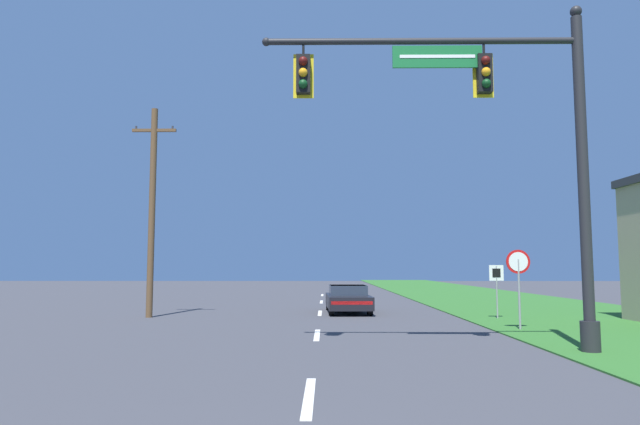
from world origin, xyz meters
TOP-DOWN VIEW (x-y plane):
  - grass_verge_right at (10.50, 30.00)m, footprint 10.00×110.00m
  - road_center_line at (0.00, 22.00)m, footprint 0.16×34.80m
  - signal_mast at (4.62, 10.49)m, footprint 7.92×0.47m
  - car_ahead at (1.23, 22.40)m, footprint 1.97×4.60m
  - stop_sign at (6.38, 15.26)m, footprint 0.76×0.07m
  - route_sign_post at (6.84, 19.16)m, footprint 0.55×0.06m
  - utility_pole_near at (-6.78, 19.87)m, footprint 1.80×0.26m

SIDE VIEW (x-z plane):
  - road_center_line at x=0.00m, z-range 0.00..0.01m
  - grass_verge_right at x=10.50m, z-range 0.00..0.04m
  - car_ahead at x=1.23m, z-range 0.01..1.20m
  - route_sign_post at x=6.84m, z-range 0.51..2.54m
  - stop_sign at x=6.38m, z-range 0.61..3.12m
  - utility_pole_near at x=-6.78m, z-range 0.15..8.64m
  - signal_mast at x=4.62m, z-range 0.86..9.19m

